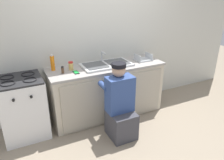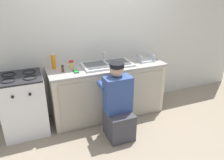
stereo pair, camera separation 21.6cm
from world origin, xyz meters
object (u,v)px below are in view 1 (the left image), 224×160
object	(u,v)px
plumber_person	(120,107)
spice_bottle_pepper	(63,70)
soap_bottle_orange	(53,63)
stove_range	(23,107)
cell_phone	(76,72)
dish_rack_tray	(143,59)
sink_double_basin	(106,64)
condiment_jar	(71,66)

from	to	relation	value
plumber_person	spice_bottle_pepper	size ratio (longest dim) A/B	10.52
soap_bottle_orange	plumber_person	bearing A→B (deg)	-47.29
plumber_person	stove_range	bearing A→B (deg)	152.94
cell_phone	stove_range	bearing A→B (deg)	173.33
spice_bottle_pepper	dish_rack_tray	bearing A→B (deg)	0.43
sink_double_basin	cell_phone	xyz separation A→B (m)	(-0.54, -0.09, -0.01)
sink_double_basin	stove_range	bearing A→B (deg)	-179.91
sink_double_basin	condiment_jar	bearing A→B (deg)	174.38
condiment_jar	stove_range	bearing A→B (deg)	-175.61
stove_range	soap_bottle_orange	size ratio (longest dim) A/B	3.62
stove_range	plumber_person	world-z (taller)	plumber_person
condiment_jar	soap_bottle_orange	distance (m)	0.27
dish_rack_tray	cell_phone	bearing A→B (deg)	-176.58
condiment_jar	dish_rack_tray	distance (m)	1.25
stove_range	condiment_jar	distance (m)	0.90
stove_range	condiment_jar	bearing A→B (deg)	4.39
sink_double_basin	condiment_jar	xyz separation A→B (m)	(-0.57, 0.06, 0.05)
stove_range	cell_phone	size ratio (longest dim) A/B	6.46
spice_bottle_pepper	soap_bottle_orange	distance (m)	0.22
sink_double_basin	stove_range	size ratio (longest dim) A/B	0.88
condiment_jar	soap_bottle_orange	xyz separation A→B (m)	(-0.25, 0.10, 0.05)
soap_bottle_orange	spice_bottle_pepper	bearing A→B (deg)	-62.69
plumber_person	dish_rack_tray	size ratio (longest dim) A/B	3.94
condiment_jar	dish_rack_tray	bearing A→B (deg)	-3.49
dish_rack_tray	cell_phone	world-z (taller)	dish_rack_tray
plumber_person	cell_phone	world-z (taller)	plumber_person
spice_bottle_pepper	soap_bottle_orange	size ratio (longest dim) A/B	0.42
plumber_person	dish_rack_tray	distance (m)	1.08
condiment_jar	soap_bottle_orange	world-z (taller)	soap_bottle_orange
plumber_person	dish_rack_tray	xyz separation A→B (m)	(0.76, 0.61, 0.44)
spice_bottle_pepper	cell_phone	distance (m)	0.19
sink_double_basin	cell_phone	distance (m)	0.55
dish_rack_tray	soap_bottle_orange	size ratio (longest dim) A/B	1.12
stove_range	cell_phone	distance (m)	0.90
sink_double_basin	spice_bottle_pepper	bearing A→B (deg)	-177.52
sink_double_basin	soap_bottle_orange	world-z (taller)	soap_bottle_orange
dish_rack_tray	soap_bottle_orange	xyz separation A→B (m)	(-1.50, 0.18, 0.09)
dish_rack_tray	soap_bottle_orange	bearing A→B (deg)	173.15
plumber_person	sink_double_basin	bearing A→B (deg)	82.75
stove_range	sink_double_basin	bearing A→B (deg)	0.09
plumber_person	condiment_jar	size ratio (longest dim) A/B	8.63
cell_phone	soap_bottle_orange	size ratio (longest dim) A/B	0.56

